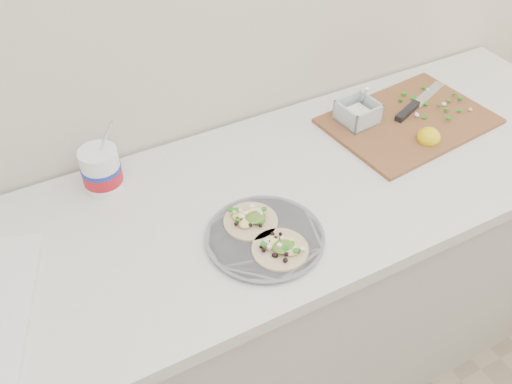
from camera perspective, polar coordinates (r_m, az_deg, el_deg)
name	(u,v)px	position (r m, az deg, el deg)	size (l,w,h in m)	color
counter	(218,319)	(1.76, -3.84, -12.57)	(2.44, 0.66, 0.90)	beige
taco_plate	(265,235)	(1.33, 0.91, -4.31)	(0.28, 0.28, 0.04)	slate
tub	(102,167)	(1.49, -15.17, 2.41)	(0.10, 0.10, 0.23)	white
cutboard	(405,117)	(1.76, 14.64, 7.30)	(0.51, 0.38, 0.07)	brown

